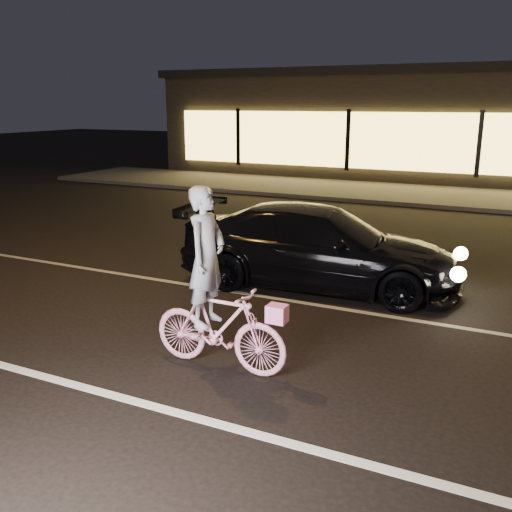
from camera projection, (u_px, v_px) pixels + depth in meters
The scene contains 7 objects.
ground at pixel (341, 374), 6.38m from camera, with size 90.00×90.00×0.00m, color black.
lane_stripe_near at pixel (290, 444), 5.08m from camera, with size 60.00×0.12×0.01m, color silver.
lane_stripe_far at pixel (384, 316), 8.12m from camera, with size 60.00×0.10×0.01m, color gray.
sidewalk at pixel (469, 198), 17.67m from camera, with size 30.00×4.00×0.12m, color #383533.
storefront at pixel (491, 123), 22.31m from camera, with size 25.40×8.42×4.20m.
cyclist at pixel (216, 306), 6.36m from camera, with size 1.66×0.57×2.09m.
sedan at pixel (319, 247), 9.28m from camera, with size 4.69×2.24×1.32m.
Camera 1 is at (1.67, -5.65, 2.95)m, focal length 40.00 mm.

